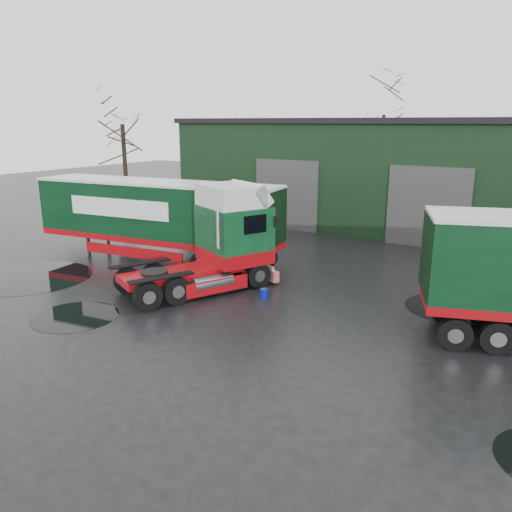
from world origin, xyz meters
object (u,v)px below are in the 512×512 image
at_px(warehouse, 456,174).
at_px(trailer_left, 157,221).
at_px(tree_back_a, 382,138).
at_px(wash_bucket, 264,293).
at_px(tree_left, 124,151).
at_px(hero_tractor, 192,240).

distance_m(warehouse, trailer_left, 17.91).
bearing_deg(tree_back_a, wash_bucket, -79.14).
height_order(trailer_left, wash_bucket, trailer_left).
bearing_deg(tree_left, warehouse, 22.83).
relative_size(wash_bucket, tree_left, 0.04).
height_order(trailer_left, tree_left, tree_left).
bearing_deg(trailer_left, tree_left, 44.94).
relative_size(warehouse, tree_left, 3.81).
bearing_deg(wash_bucket, tree_back_a, 100.86).
distance_m(hero_tractor, wash_bucket, 3.24).
height_order(trailer_left, tree_back_a, tree_back_a).
distance_m(trailer_left, wash_bucket, 7.00).
xyz_separation_m(warehouse, trailer_left, (-9.50, -15.12, -1.35)).
xyz_separation_m(trailer_left, tree_left, (-9.50, 7.12, 2.44)).
relative_size(warehouse, tree_back_a, 3.41).
bearing_deg(hero_tractor, tree_left, 169.45).
height_order(warehouse, tree_back_a, tree_back_a).
relative_size(warehouse, hero_tractor, 5.17).
height_order(hero_tractor, tree_back_a, tree_back_a).
height_order(wash_bucket, tree_back_a, tree_back_a).
bearing_deg(trailer_left, warehouse, -40.34).
xyz_separation_m(hero_tractor, trailer_left, (-4.06, 2.38, -0.13)).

